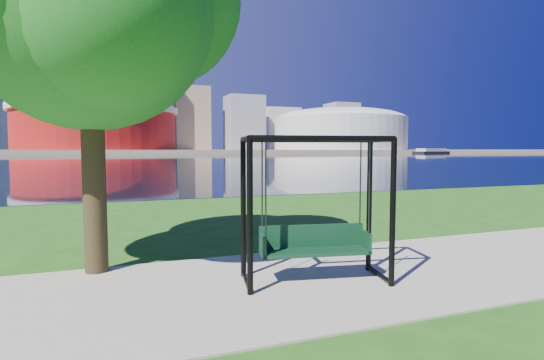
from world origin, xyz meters
TOP-DOWN VIEW (x-y plane):
  - ground at (0.00, 0.00)m, footprint 900.00×900.00m
  - path at (0.00, -0.50)m, footprint 120.00×4.00m
  - river at (0.00, 102.00)m, footprint 900.00×180.00m
  - far_bank at (0.00, 306.00)m, footprint 900.00×228.00m
  - stadium at (-10.00, 235.00)m, footprint 83.00×83.00m
  - arena at (135.00, 235.00)m, footprint 84.00×84.00m
  - skyline at (-4.27, 319.39)m, footprint 392.00×66.00m
  - swing at (0.34, -0.57)m, footprint 2.50×1.44m
  - barge at (163.37, 182.79)m, footprint 28.13×15.76m

SIDE VIEW (x-z plane):
  - ground at x=0.00m, z-range 0.00..0.00m
  - river at x=0.00m, z-range 0.00..0.02m
  - path at x=0.00m, z-range 0.00..0.03m
  - far_bank at x=0.00m, z-range 0.00..2.00m
  - swing at x=0.34m, z-range -0.04..2.37m
  - barge at x=163.37m, z-range -0.12..2.60m
  - stadium at x=-10.00m, z-range -1.77..30.23m
  - arena at x=135.00m, z-range 2.59..29.15m
  - skyline at x=-4.27m, z-range -12.36..84.14m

